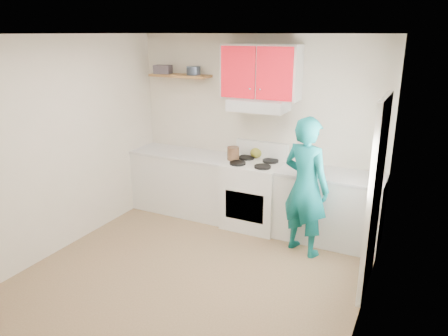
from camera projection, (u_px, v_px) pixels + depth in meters
The scene contains 21 objects.
floor at pixel (190, 277), 4.77m from camera, with size 3.80×3.80×0.00m, color brown.
ceiling at pixel (183, 34), 3.98m from camera, with size 3.60×3.80×0.04m, color white.
back_wall at pixel (257, 130), 5.99m from camera, with size 3.60×0.04×2.60m, color beige.
front_wall at pixel (35, 246), 2.75m from camera, with size 3.60×0.04×2.60m, color beige.
left_wall at pixel (59, 147), 5.13m from camera, with size 0.04×3.80×2.60m, color beige.
right_wall at pixel (369, 195), 3.61m from camera, with size 0.04×3.80×2.60m, color beige.
door at pixel (375, 197), 4.30m from camera, with size 0.05×0.85×2.05m, color white.
door_glass at pixel (376, 157), 4.18m from camera, with size 0.01×0.55×0.95m, color white.
counter_left at pixel (184, 183), 6.44m from camera, with size 1.52×0.60×0.90m, color silver.
counter_right at pixel (329, 208), 5.51m from camera, with size 1.32×0.60×0.90m, color silver.
stove at pixel (253, 195), 5.93m from camera, with size 0.76×0.65×0.92m, color white.
range_hood at pixel (259, 105), 5.64m from camera, with size 0.76×0.44×0.15m, color silver.
upper_cabinets at pixel (261, 72), 5.56m from camera, with size 1.02×0.33×0.70m, color red.
shelf at pixel (180, 76), 6.13m from camera, with size 0.90×0.30×0.04m, color brown.
books at pixel (163, 69), 6.20m from camera, with size 0.24×0.17×0.12m, color #3E373E.
tin at pixel (194, 71), 6.01m from camera, with size 0.20×0.20×0.12m, color #333D4C.
kettle at pixel (256, 153), 6.01m from camera, with size 0.17×0.17×0.15m, color olive.
crock at pixel (233, 154), 5.92m from camera, with size 0.17×0.17×0.20m, color #4E3422.
cutting_board at pixel (298, 170), 5.53m from camera, with size 0.31×0.23×0.02m, color olive.
silicone_mat at pixel (358, 177), 5.29m from camera, with size 0.27×0.22×0.01m, color #B51312.
person at pixel (306, 187), 5.10m from camera, with size 0.62×0.41×1.71m, color #0B6264.
Camera 1 is at (2.19, -3.57, 2.62)m, focal length 34.22 mm.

